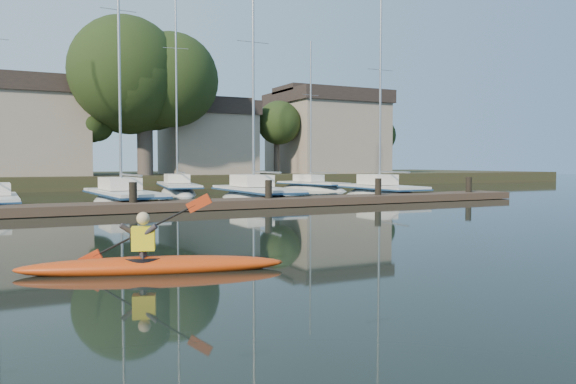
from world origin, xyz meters
name	(u,v)px	position (x,y,z in m)	size (l,w,h in m)	color
ground	(418,260)	(0.00, 0.00, 0.00)	(160.00, 160.00, 0.00)	black
kayak	(151,262)	(-5.17, 1.12, 0.19)	(4.77, 1.95, 1.53)	#BB4A0E
dock	(205,204)	(0.00, 14.00, 0.20)	(34.00, 2.00, 1.80)	#423126
sailboat_2	(123,208)	(-2.66, 18.30, -0.20)	(2.89, 9.66, 15.78)	silver
sailboat_3	(255,204)	(4.11, 18.13, -0.21)	(2.37, 8.94, 14.40)	silver
sailboat_4	(381,200)	(11.90, 17.73, -0.21)	(2.36, 7.59, 12.86)	silver
sailboat_6	(178,196)	(2.43, 27.18, -0.19)	(3.68, 10.39, 16.20)	silver
sailboat_7	(312,192)	(12.34, 26.86, -0.18)	(3.43, 7.68, 11.99)	silver
shore	(127,148)	(1.61, 40.29, 3.23)	(90.00, 25.25, 12.75)	#273219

